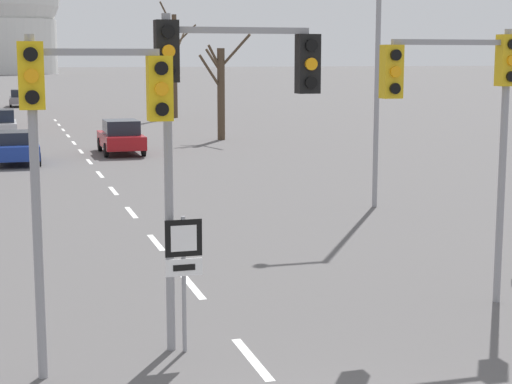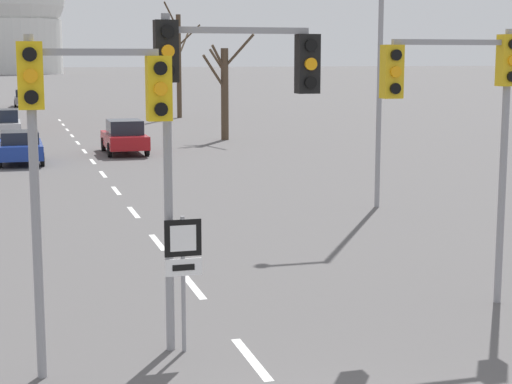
% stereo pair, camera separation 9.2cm
% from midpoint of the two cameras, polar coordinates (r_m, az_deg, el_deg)
% --- Properties ---
extents(lane_stripe_0, '(0.16, 2.00, 0.01)m').
position_cam_midpoint_polar(lane_stripe_0, '(13.85, -0.46, -11.06)').
color(lane_stripe_0, silver).
rests_on(lane_stripe_0, ground_plane).
extents(lane_stripe_1, '(0.16, 2.00, 0.01)m').
position_cam_midpoint_polar(lane_stripe_1, '(18.02, -4.40, -6.31)').
color(lane_stripe_1, silver).
rests_on(lane_stripe_1, ground_plane).
extents(lane_stripe_2, '(0.16, 2.00, 0.01)m').
position_cam_midpoint_polar(lane_stripe_2, '(22.32, -6.80, -3.35)').
color(lane_stripe_2, silver).
rests_on(lane_stripe_2, ground_plane).
extents(lane_stripe_3, '(0.16, 2.00, 0.01)m').
position_cam_midpoint_polar(lane_stripe_3, '(26.68, -8.41, -1.35)').
color(lane_stripe_3, silver).
rests_on(lane_stripe_3, ground_plane).
extents(lane_stripe_4, '(0.16, 2.00, 0.01)m').
position_cam_midpoint_polar(lane_stripe_4, '(31.08, -9.57, 0.08)').
color(lane_stripe_4, silver).
rests_on(lane_stripe_4, ground_plane).
extents(lane_stripe_5, '(0.16, 2.00, 0.01)m').
position_cam_midpoint_polar(lane_stripe_5, '(35.51, -10.44, 1.16)').
color(lane_stripe_5, silver).
rests_on(lane_stripe_5, ground_plane).
extents(lane_stripe_6, '(0.16, 2.00, 0.01)m').
position_cam_midpoint_polar(lane_stripe_6, '(39.96, -11.11, 2.00)').
color(lane_stripe_6, silver).
rests_on(lane_stripe_6, ground_plane).
extents(lane_stripe_7, '(0.16, 2.00, 0.01)m').
position_cam_midpoint_polar(lane_stripe_7, '(44.41, -11.65, 2.67)').
color(lane_stripe_7, silver).
rests_on(lane_stripe_7, ground_plane).
extents(lane_stripe_8, '(0.16, 2.00, 0.01)m').
position_cam_midpoint_polar(lane_stripe_8, '(48.88, -12.10, 3.22)').
color(lane_stripe_8, silver).
rests_on(lane_stripe_8, ground_plane).
extents(lane_stripe_9, '(0.16, 2.00, 0.01)m').
position_cam_midpoint_polar(lane_stripe_9, '(53.34, -12.47, 3.68)').
color(lane_stripe_9, silver).
rests_on(lane_stripe_9, ground_plane).
extents(lane_stripe_10, '(0.16, 2.00, 0.01)m').
position_cam_midpoint_polar(lane_stripe_10, '(57.82, -12.78, 4.06)').
color(lane_stripe_10, silver).
rests_on(lane_stripe_10, ground_plane).
extents(lane_stripe_11, '(0.16, 2.00, 0.01)m').
position_cam_midpoint_polar(lane_stripe_11, '(62.30, -13.04, 4.39)').
color(lane_stripe_11, silver).
rests_on(lane_stripe_11, ground_plane).
extents(lane_stripe_12, '(0.16, 2.00, 0.01)m').
position_cam_midpoint_polar(lane_stripe_12, '(66.78, -13.28, 4.68)').
color(lane_stripe_12, silver).
rests_on(lane_stripe_12, ground_plane).
extents(traffic_signal_centre_tall, '(2.69, 0.34, 5.42)m').
position_cam_midpoint_polar(traffic_signal_centre_tall, '(13.70, -2.82, 6.38)').
color(traffic_signal_centre_tall, gray).
rests_on(traffic_signal_centre_tall, ground_plane).
extents(traffic_signal_near_right, '(2.73, 0.34, 5.27)m').
position_cam_midpoint_polar(traffic_signal_near_right, '(16.48, 13.74, 6.18)').
color(traffic_signal_near_right, gray).
rests_on(traffic_signal_near_right, ground_plane).
extents(traffic_signal_near_left, '(2.20, 0.34, 5.07)m').
position_cam_midpoint_polar(traffic_signal_near_left, '(12.70, -11.97, 4.72)').
color(traffic_signal_near_left, gray).
rests_on(traffic_signal_near_left, ground_plane).
extents(route_sign_post, '(0.60, 0.08, 2.24)m').
position_cam_midpoint_polar(route_sign_post, '(13.79, -5.03, -4.61)').
color(route_sign_post, gray).
rests_on(route_sign_post, ground_plane).
extents(street_lamp_right, '(1.86, 0.36, 9.45)m').
position_cam_midpoint_polar(street_lamp_right, '(27.14, 7.50, 10.85)').
color(street_lamp_right, gray).
rests_on(street_lamp_right, ground_plane).
extents(sedan_near_left, '(1.74, 4.15, 1.79)m').
position_cam_midpoint_polar(sedan_near_left, '(51.35, -16.66, 4.30)').
color(sedan_near_left, '#B7B7BC').
rests_on(sedan_near_left, ground_plane).
extents(sedan_near_right, '(1.98, 4.11, 1.48)m').
position_cam_midpoint_polar(sedan_near_right, '(39.82, -15.73, 2.90)').
color(sedan_near_right, navy).
rests_on(sedan_near_right, ground_plane).
extents(sedan_mid_centre, '(1.77, 4.52, 1.64)m').
position_cam_midpoint_polar(sedan_mid_centre, '(86.06, -15.56, 6.05)').
color(sedan_mid_centre, slate).
rests_on(sedan_mid_centre, ground_plane).
extents(sedan_far_left, '(1.97, 4.55, 1.69)m').
position_cam_midpoint_polar(sedan_far_left, '(42.90, -9.05, 3.67)').
color(sedan_far_left, maroon).
rests_on(sedan_far_left, ground_plane).
extents(bare_tree_right_near, '(3.24, 3.89, 8.93)m').
position_cam_midpoint_polar(bare_tree_right_near, '(67.86, -5.47, 8.63)').
color(bare_tree_right_near, '#473828').
rests_on(bare_tree_right_near, ground_plane).
extents(bare_tree_right_far, '(2.92, 2.45, 6.08)m').
position_cam_midpoint_polar(bare_tree_right_far, '(49.48, -2.41, 6.89)').
color(bare_tree_right_far, '#473828').
rests_on(bare_tree_right_far, ground_plane).
extents(capitol_dome, '(25.07, 25.07, 35.41)m').
position_cam_midpoint_polar(capitol_dome, '(251.36, -15.82, 11.51)').
color(capitol_dome, silver).
rests_on(capitol_dome, ground_plane).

